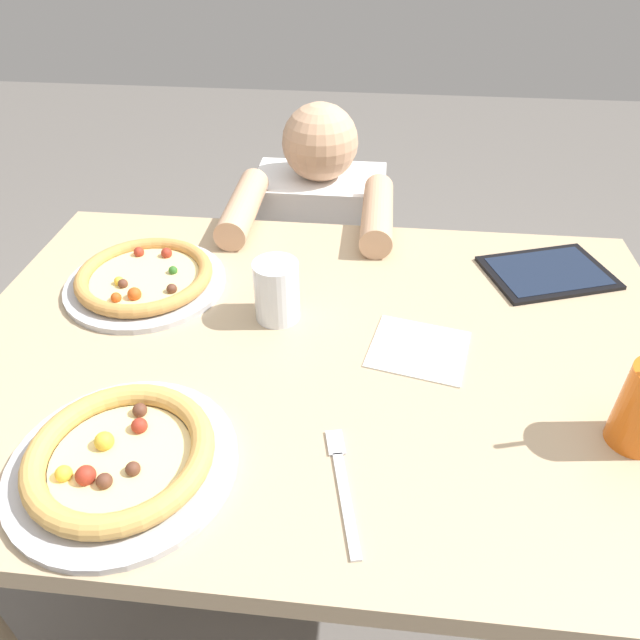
# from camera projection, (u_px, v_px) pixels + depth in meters

# --- Properties ---
(ground_plane) EXTENTS (8.00, 8.00, 0.00)m
(ground_plane) POSITION_uv_depth(u_px,v_px,m) (320.00, 573.00, 1.45)
(ground_plane) COLOR #66605B
(dining_table) EXTENTS (1.26, 0.88, 0.75)m
(dining_table) POSITION_uv_depth(u_px,v_px,m) (320.00, 393.00, 1.06)
(dining_table) COLOR tan
(dining_table) RESTS_ON ground
(pizza_near) EXTENTS (0.31, 0.31, 0.04)m
(pizza_near) POSITION_uv_depth(u_px,v_px,m) (121.00, 458.00, 0.78)
(pizza_near) COLOR #B7B7BC
(pizza_near) RESTS_ON dining_table
(pizza_far) EXTENTS (0.31, 0.31, 0.04)m
(pizza_far) POSITION_uv_depth(u_px,v_px,m) (145.00, 278.00, 1.12)
(pizza_far) COLOR #B7B7BC
(pizza_far) RESTS_ON dining_table
(water_cup_clear) EXTENTS (0.08, 0.08, 0.11)m
(water_cup_clear) POSITION_uv_depth(u_px,v_px,m) (277.00, 290.00, 1.02)
(water_cup_clear) COLOR silver
(water_cup_clear) RESTS_ON dining_table
(paper_napkin) EXTENTS (0.19, 0.17, 0.00)m
(paper_napkin) POSITION_uv_depth(u_px,v_px,m) (419.00, 349.00, 0.98)
(paper_napkin) COLOR white
(paper_napkin) RESTS_ON dining_table
(fork) EXTENTS (0.06, 0.20, 0.00)m
(fork) POSITION_uv_depth(u_px,v_px,m) (342.00, 482.00, 0.77)
(fork) COLOR silver
(fork) RESTS_ON dining_table
(tablet) EXTENTS (0.28, 0.24, 0.01)m
(tablet) POSITION_uv_depth(u_px,v_px,m) (548.00, 272.00, 1.16)
(tablet) COLOR black
(tablet) RESTS_ON dining_table
(diner_seated) EXTENTS (0.38, 0.51, 0.95)m
(diner_seated) POSITION_uv_depth(u_px,v_px,m) (320.00, 279.00, 1.69)
(diner_seated) COLOR #333847
(diner_seated) RESTS_ON ground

